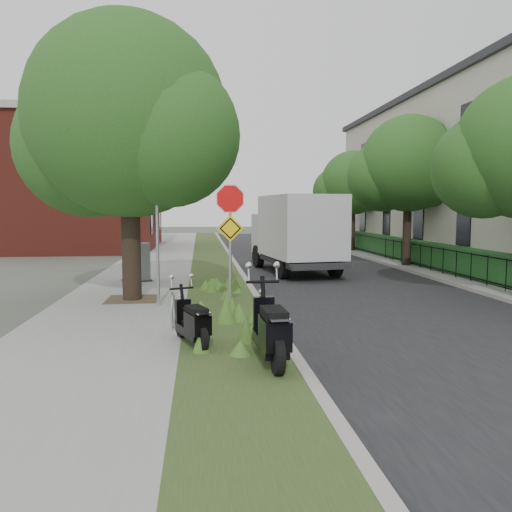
{
  "coord_description": "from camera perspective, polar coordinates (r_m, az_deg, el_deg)",
  "views": [
    {
      "loc": [
        -2.11,
        -11.18,
        2.65
      ],
      "look_at": [
        -0.55,
        2.71,
        1.3
      ],
      "focal_mm": 35.0,
      "sensor_mm": 36.0,
      "label": 1
    }
  ],
  "objects": [
    {
      "name": "box_truck",
      "position": [
        20.37,
        4.58,
        2.96
      ],
      "size": [
        3.08,
        6.19,
        2.69
      ],
      "color": "#262628",
      "rests_on": "ground"
    },
    {
      "name": "utility_cabinet",
      "position": [
        17.78,
        -13.5,
        -0.77
      ],
      "size": [
        1.11,
        0.87,
        1.32
      ],
      "color": "#262628",
      "rests_on": "ground"
    },
    {
      "name": "scooter_far",
      "position": [
        8.14,
        1.81,
        -9.19
      ],
      "size": [
        0.46,
        2.01,
        0.96
      ],
      "color": "black",
      "rests_on": "ground"
    },
    {
      "name": "kerb_near",
      "position": [
        21.4,
        -2.06,
        -1.43
      ],
      "size": [
        0.2,
        60.0,
        0.13
      ],
      "primitive_type": "cube",
      "color": "#9E9991",
      "rests_on": "ground"
    },
    {
      "name": "kerb_far",
      "position": [
        23.01,
        15.6,
        -1.14
      ],
      "size": [
        0.2,
        60.0,
        0.13
      ],
      "primitive_type": "cube",
      "color": "#9E9991",
      "rests_on": "ground"
    },
    {
      "name": "hedge_far",
      "position": [
        23.51,
        18.81,
        0.39
      ],
      "size": [
        1.0,
        24.0,
        1.1
      ],
      "primitive_type": "cube",
      "color": "#184217",
      "rests_on": "footpath_far"
    },
    {
      "name": "terrace_houses",
      "position": [
        25.22,
        26.54,
        8.36
      ],
      "size": [
        7.4,
        26.4,
        8.2
      ],
      "color": "#BCB5A0",
      "rests_on": "ground"
    },
    {
      "name": "sign_assembly",
      "position": [
        11.79,
        -2.97,
        3.94
      ],
      "size": [
        0.94,
        0.08,
        3.22
      ],
      "color": "#A5A8AD",
      "rests_on": "ground"
    },
    {
      "name": "street_tree_main",
      "position": [
        14.34,
        -14.68,
        13.97
      ],
      "size": [
        6.21,
        5.54,
        7.66
      ],
      "color": "black",
      "rests_on": "ground"
    },
    {
      "name": "bike_hoop",
      "position": [
        10.81,
        -9.46,
        -6.05
      ],
      "size": [
        0.06,
        0.78,
        0.77
      ],
      "color": "#A5A8AD",
      "rests_on": "ground"
    },
    {
      "name": "scooter_near",
      "position": [
        9.28,
        -7.1,
        -7.99
      ],
      "size": [
        0.71,
        1.53,
        0.76
      ],
      "color": "black",
      "rests_on": "ground"
    },
    {
      "name": "far_tree_c",
      "position": [
        30.62,
        10.89,
        7.85
      ],
      "size": [
        4.37,
        3.89,
        5.93
      ],
      "color": "black",
      "rests_on": "ground"
    },
    {
      "name": "ground",
      "position": [
        11.68,
        4.2,
        -7.61
      ],
      "size": [
        120.0,
        120.0,
        0.0
      ],
      "primitive_type": "plane",
      "color": "#4C5147",
      "rests_on": "ground"
    },
    {
      "name": "brick_building",
      "position": [
        34.03,
        -19.14,
        7.84
      ],
      "size": [
        9.4,
        10.4,
        8.3
      ],
      "color": "maroon",
      "rests_on": "ground"
    },
    {
      "name": "footpath_far",
      "position": [
        23.7,
        19.42,
        -1.08
      ],
      "size": [
        3.2,
        60.0,
        0.12
      ],
      "primitive_type": "cube",
      "color": "gray",
      "rests_on": "ground"
    },
    {
      "name": "verge",
      "position": [
        21.35,
        -4.73,
        -1.47
      ],
      "size": [
        2.0,
        60.0,
        0.12
      ],
      "primitive_type": "cube",
      "color": "#2F441D",
      "rests_on": "ground"
    },
    {
      "name": "far_tree_b",
      "position": [
        23.14,
        16.86,
        9.54
      ],
      "size": [
        4.83,
        4.31,
        6.56
      ],
      "color": "black",
      "rests_on": "ground"
    },
    {
      "name": "road",
      "position": [
        21.95,
        7.1,
        -1.45
      ],
      "size": [
        7.0,
        60.0,
        0.01
      ],
      "primitive_type": "cube",
      "color": "black",
      "rests_on": "ground"
    },
    {
      "name": "fence_far",
      "position": [
        23.22,
        17.25,
        0.37
      ],
      "size": [
        0.04,
        24.0,
        1.0
      ],
      "color": "black",
      "rests_on": "ground"
    },
    {
      "name": "sidewalk_near",
      "position": [
        21.45,
        -12.1,
        -1.55
      ],
      "size": [
        3.5,
        60.0,
        0.12
      ],
      "primitive_type": "cube",
      "color": "gray",
      "rests_on": "ground"
    },
    {
      "name": "bare_post",
      "position": [
        13.04,
        -11.22,
        3.08
      ],
      "size": [
        0.08,
        0.08,
        4.0
      ],
      "color": "#A5A8AD",
      "rests_on": "ground"
    }
  ]
}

